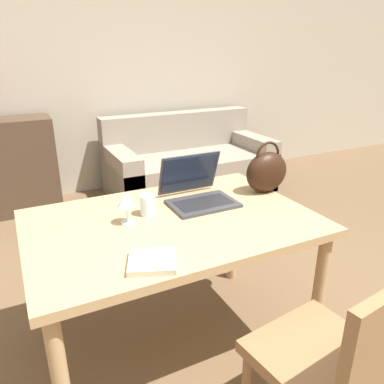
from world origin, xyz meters
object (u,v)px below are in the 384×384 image
at_px(laptop, 196,189).
at_px(drinking_glass, 148,205).
at_px(chair, 341,360).
at_px(wine_glass, 126,201).
at_px(handbag, 267,171).
at_px(couch, 188,166).

xyz_separation_m(laptop, drinking_glass, (-0.29, -0.06, -0.01)).
distance_m(laptop, drinking_glass, 0.30).
xyz_separation_m(chair, wine_glass, (-0.46, 0.88, 0.35)).
bearing_deg(chair, wine_glass, 110.69).
relative_size(laptop, handbag, 1.18).
xyz_separation_m(wine_glass, handbag, (0.82, 0.05, 0.01)).
distance_m(laptop, handbag, 0.41).
relative_size(laptop, wine_glass, 2.26).
distance_m(laptop, wine_glass, 0.43).
distance_m(chair, laptop, 1.03).
relative_size(chair, handbag, 3.03).
xyz_separation_m(drinking_glass, wine_glass, (-0.12, -0.05, 0.06)).
relative_size(chair, laptop, 2.58).
relative_size(chair, couch, 0.50).
bearing_deg(laptop, drinking_glass, -168.68).
xyz_separation_m(chair, laptop, (-0.05, 0.98, 0.30)).
bearing_deg(chair, couch, 66.83).
relative_size(drinking_glass, handbag, 0.35).
bearing_deg(drinking_glass, chair, -69.48).
height_order(wine_glass, handbag, handbag).
distance_m(drinking_glass, handbag, 0.70).
height_order(laptop, handbag, handbag).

